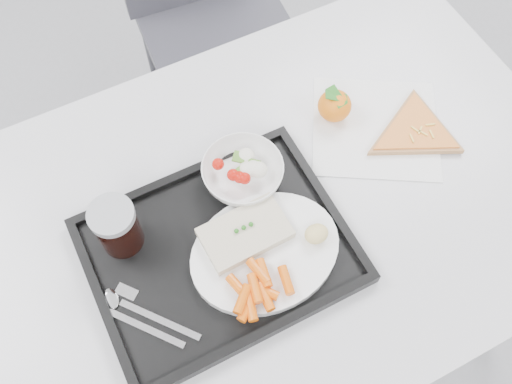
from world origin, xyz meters
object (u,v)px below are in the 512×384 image
object	(u,v)px
chair	(211,4)
tangerine	(335,106)
dinner_plate	(265,252)
cola_glass	(117,226)
pizza_slice	(415,131)
salad_bowl	(243,173)
table	(274,219)
tray	(219,251)

from	to	relation	value
chair	tangerine	xyz separation A→B (m)	(0.01, -0.61, 0.25)
tangerine	dinner_plate	bearing A→B (deg)	-141.60
cola_glass	pizza_slice	xyz separation A→B (m)	(0.60, -0.04, -0.06)
chair	tangerine	distance (m)	0.65
chair	salad_bowl	size ratio (longest dim) A/B	6.11
table	pizza_slice	bearing A→B (deg)	2.27
tray	tangerine	distance (m)	0.37
chair	cola_glass	size ratio (longest dim) A/B	8.61
dinner_plate	pizza_slice	world-z (taller)	dinner_plate
chair	dinner_plate	distance (m)	0.89
salad_bowl	pizza_slice	bearing A→B (deg)	-8.81
salad_bowl	table	bearing A→B (deg)	-63.38
chair	dinner_plate	size ratio (longest dim) A/B	3.44
tray	dinner_plate	size ratio (longest dim) A/B	1.67
cola_glass	table	bearing A→B (deg)	-10.99
salad_bowl	chair	bearing A→B (deg)	71.36
chair	salad_bowl	bearing A→B (deg)	-108.64
table	tray	world-z (taller)	tray
tangerine	cola_glass	bearing A→B (deg)	-171.60
chair	salad_bowl	xyz separation A→B (m)	(-0.22, -0.66, 0.25)
cola_glass	tangerine	xyz separation A→B (m)	(0.48, 0.07, -0.04)
chair	dinner_plate	xyz separation A→B (m)	(-0.26, -0.82, 0.24)
tray	dinner_plate	world-z (taller)	dinner_plate
chair	pizza_slice	bearing A→B (deg)	-79.61
dinner_plate	cola_glass	size ratio (longest dim) A/B	2.50
chair	tray	bearing A→B (deg)	-112.87
table	dinner_plate	bearing A→B (deg)	-128.02
tray	cola_glass	world-z (taller)	cola_glass
salad_bowl	cola_glass	bearing A→B (deg)	-176.84
tray	salad_bowl	world-z (taller)	salad_bowl
tray	table	bearing A→B (deg)	17.09
salad_bowl	pizza_slice	distance (m)	0.36
cola_glass	pizza_slice	bearing A→B (deg)	-3.95
tray	tangerine	bearing A→B (deg)	26.47
salad_bowl	pizza_slice	world-z (taller)	salad_bowl
table	tray	bearing A→B (deg)	-162.91
table	cola_glass	size ratio (longest dim) A/B	11.11
table	chair	xyz separation A→B (m)	(0.19, 0.73, -0.15)
table	tray	xyz separation A→B (m)	(-0.14, -0.04, 0.08)
chair	pizza_slice	distance (m)	0.76
tray	dinner_plate	xyz separation A→B (m)	(0.07, -0.04, 0.02)
dinner_plate	salad_bowl	xyz separation A→B (m)	(0.03, 0.15, 0.01)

